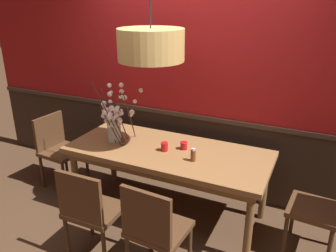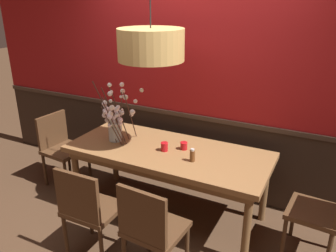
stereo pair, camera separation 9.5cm
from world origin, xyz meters
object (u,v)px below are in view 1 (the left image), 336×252
chair_head_west_end (58,146)px  chair_far_side_left (173,135)px  condiment_bottle (193,155)px  chair_head_east_end (325,204)px  chair_near_side_left (90,209)px  chair_near_side_right (154,228)px  vase_with_blossoms (115,122)px  candle_holder_nearer_center (164,147)px  dining_table (168,157)px  candle_holder_nearer_edge (184,145)px  pendant_lamp (151,45)px

chair_head_west_end → chair_far_side_left: bearing=36.1°
condiment_bottle → chair_head_east_end: bearing=6.9°
chair_near_side_left → chair_near_side_right: bearing=1.3°
vase_with_blossoms → candle_holder_nearer_center: size_ratio=7.74×
chair_near_side_left → candle_holder_nearer_center: chair_near_side_left is taller
candle_holder_nearer_center → chair_head_east_end: bearing=2.1°
dining_table → candle_holder_nearer_center: candle_holder_nearer_center is taller
chair_far_side_left → dining_table: bearing=-69.0°
chair_far_side_left → condiment_bottle: chair_far_side_left is taller
chair_head_east_end → vase_with_blossoms: vase_with_blossoms is taller
chair_near_side_left → chair_head_west_end: bearing=142.2°
chair_near_side_right → candle_holder_nearer_edge: bearing=99.1°
chair_head_east_end → chair_far_side_left: chair_head_east_end is taller
vase_with_blossoms → chair_far_side_left: bearing=74.4°
chair_head_west_end → candle_holder_nearer_edge: 1.64m
condiment_bottle → pendant_lamp: 1.08m
chair_head_west_end → chair_far_side_left: 1.42m
candle_holder_nearer_center → pendant_lamp: 1.00m
dining_table → pendant_lamp: 1.13m
dining_table → candle_holder_nearer_center: 0.14m
dining_table → vase_with_blossoms: (-0.58, -0.06, 0.31)m
chair_near_side_right → condiment_bottle: chair_near_side_right is taller
chair_head_west_end → chair_head_east_end: bearing=0.0°
chair_near_side_left → chair_far_side_left: bearing=90.1°
chair_head_east_end → condiment_bottle: (-1.17, -0.14, 0.28)m
chair_near_side_left → chair_far_side_left: (-0.00, 1.73, 0.03)m
chair_head_east_end → chair_near_side_right: bearing=-143.5°
chair_head_east_end → pendant_lamp: bearing=-177.0°
candle_holder_nearer_center → candle_holder_nearer_edge: 0.20m
chair_head_east_end → candle_holder_nearer_edge: size_ratio=12.41×
dining_table → pendant_lamp: size_ratio=1.87×
chair_far_side_left → pendant_lamp: size_ratio=0.87×
chair_near_side_right → candle_holder_nearer_edge: chair_near_side_right is taller
chair_head_east_end → chair_near_side_left: (-1.81, -0.90, -0.03)m
candle_holder_nearer_center → chair_near_side_right: bearing=-69.4°
chair_head_east_end → chair_head_west_end: bearing=-180.0°
candle_holder_nearer_edge → chair_head_west_end: bearing=-177.7°
vase_with_blossoms → chair_head_east_end: bearing=2.2°
chair_head_west_end → chair_far_side_left: (1.15, 0.84, 0.04)m
chair_near_side_right → pendant_lamp: bearing=118.2°
chair_head_west_end → candle_holder_nearer_edge: chair_head_west_end is taller
chair_head_east_end → vase_with_blossoms: bearing=-177.8°
chair_far_side_left → candle_holder_nearer_center: (0.31, -0.89, 0.27)m
dining_table → candle_holder_nearer_edge: candle_holder_nearer_edge is taller
candle_holder_nearer_center → condiment_bottle: bearing=-14.1°
candle_holder_nearer_edge → condiment_bottle: bearing=-48.7°
candle_holder_nearer_edge → pendant_lamp: (-0.27, -0.15, 0.99)m
chair_near_side_left → chair_far_side_left: size_ratio=0.94×
candle_holder_nearer_center → candle_holder_nearer_edge: candle_holder_nearer_center is taller
dining_table → condiment_bottle: (0.32, -0.12, 0.14)m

